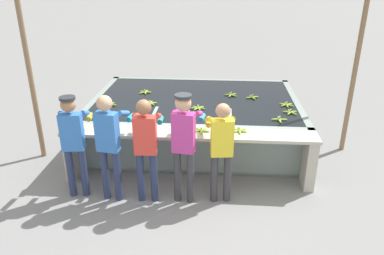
# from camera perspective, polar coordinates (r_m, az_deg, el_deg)

# --- Properties ---
(ground_plane) EXTENTS (80.00, 80.00, 0.00)m
(ground_plane) POSITION_cam_1_polar(r_m,az_deg,el_deg) (6.15, -0.74, -9.23)
(ground_plane) COLOR gray
(ground_plane) RESTS_ON ground
(wash_tank) EXTENTS (4.08, 2.90, 0.90)m
(wash_tank) POSITION_cam_1_polar(r_m,az_deg,el_deg) (7.64, 0.48, 1.22)
(wash_tank) COLOR gray
(wash_tank) RESTS_ON ground
(work_ledge) EXTENTS (4.08, 0.45, 0.90)m
(work_ledge) POSITION_cam_1_polar(r_m,az_deg,el_deg) (6.04, -0.58, -3.07)
(work_ledge) COLOR #B7B2A3
(work_ledge) RESTS_ON ground
(worker_0) EXTENTS (0.46, 0.73, 1.62)m
(worker_0) POSITION_cam_1_polar(r_m,az_deg,el_deg) (5.82, -17.65, -1.41)
(worker_0) COLOR navy
(worker_0) RESTS_ON ground
(worker_1) EXTENTS (0.48, 0.74, 1.68)m
(worker_1) POSITION_cam_1_polar(r_m,az_deg,el_deg) (5.58, -12.55, -1.65)
(worker_1) COLOR navy
(worker_1) RESTS_ON ground
(worker_2) EXTENTS (0.42, 0.72, 1.63)m
(worker_2) POSITION_cam_1_polar(r_m,az_deg,el_deg) (5.47, -7.04, -2.17)
(worker_2) COLOR navy
(worker_2) RESTS_ON ground
(worker_3) EXTENTS (0.48, 0.74, 1.71)m
(worker_3) POSITION_cam_1_polar(r_m,az_deg,el_deg) (5.38, -1.21, -1.61)
(worker_3) COLOR #38383D
(worker_3) RESTS_ON ground
(worker_4) EXTENTS (0.46, 0.73, 1.57)m
(worker_4) POSITION_cam_1_polar(r_m,az_deg,el_deg) (5.46, 4.52, -2.56)
(worker_4) COLOR #38383D
(worker_4) RESTS_ON ground
(banana_bunch_floating_0) EXTENTS (0.27, 0.28, 0.08)m
(banana_bunch_floating_0) POSITION_cam_1_polar(r_m,az_deg,el_deg) (7.31, 14.20, 3.38)
(banana_bunch_floating_0) COLOR #8CB738
(banana_bunch_floating_0) RESTS_ON wash_tank
(banana_bunch_floating_1) EXTENTS (0.28, 0.27, 0.08)m
(banana_bunch_floating_1) POSITION_cam_1_polar(r_m,az_deg,el_deg) (6.94, 14.76, 2.27)
(banana_bunch_floating_1) COLOR #8CB738
(banana_bunch_floating_1) RESTS_ON wash_tank
(banana_bunch_floating_2) EXTENTS (0.27, 0.27, 0.08)m
(banana_bunch_floating_2) POSITION_cam_1_polar(r_m,az_deg,el_deg) (7.27, -12.44, 3.44)
(banana_bunch_floating_2) COLOR #75A333
(banana_bunch_floating_2) RESTS_ON wash_tank
(banana_bunch_floating_3) EXTENTS (0.28, 0.28, 0.08)m
(banana_bunch_floating_3) POSITION_cam_1_polar(r_m,az_deg,el_deg) (6.64, -0.46, 2.12)
(banana_bunch_floating_3) COLOR #7FAD33
(banana_bunch_floating_3) RESTS_ON wash_tank
(banana_bunch_floating_4) EXTENTS (0.28, 0.28, 0.08)m
(banana_bunch_floating_4) POSITION_cam_1_polar(r_m,az_deg,el_deg) (6.92, 0.89, 3.01)
(banana_bunch_floating_4) COLOR #7FAD33
(banana_bunch_floating_4) RESTS_ON wash_tank
(banana_bunch_floating_5) EXTENTS (0.28, 0.28, 0.08)m
(banana_bunch_floating_5) POSITION_cam_1_polar(r_m,az_deg,el_deg) (7.21, -6.45, 3.69)
(banana_bunch_floating_5) COLOR #93BC3D
(banana_bunch_floating_5) RESTS_ON wash_tank
(banana_bunch_floating_6) EXTENTS (0.28, 0.28, 0.08)m
(banana_bunch_floating_6) POSITION_cam_1_polar(r_m,az_deg,el_deg) (7.60, 9.17, 4.57)
(banana_bunch_floating_6) COLOR #7FAD33
(banana_bunch_floating_6) RESTS_ON wash_tank
(banana_bunch_floating_7) EXTENTS (0.28, 0.28, 0.08)m
(banana_bunch_floating_7) POSITION_cam_1_polar(r_m,az_deg,el_deg) (6.56, 13.17, 1.21)
(banana_bunch_floating_7) COLOR #9EC642
(banana_bunch_floating_7) RESTS_ON wash_tank
(banana_bunch_floating_8) EXTENTS (0.26, 0.28, 0.08)m
(banana_bunch_floating_8) POSITION_cam_1_polar(r_m,az_deg,el_deg) (7.89, -7.20, 5.37)
(banana_bunch_floating_8) COLOR #93BC3D
(banana_bunch_floating_8) RESTS_ON wash_tank
(banana_bunch_floating_9) EXTENTS (0.27, 0.28, 0.08)m
(banana_bunch_floating_9) POSITION_cam_1_polar(r_m,az_deg,el_deg) (7.69, 5.96, 4.98)
(banana_bunch_floating_9) COLOR #75A333
(banana_bunch_floating_9) RESTS_ON wash_tank
(banana_bunch_ledge_0) EXTENTS (0.28, 0.27, 0.08)m
(banana_bunch_ledge_0) POSITION_cam_1_polar(r_m,az_deg,el_deg) (5.95, 1.41, -0.44)
(banana_bunch_ledge_0) COLOR #8CB738
(banana_bunch_ledge_0) RESTS_ON work_ledge
(banana_bunch_ledge_1) EXTENTS (0.27, 0.28, 0.08)m
(banana_bunch_ledge_1) POSITION_cam_1_polar(r_m,az_deg,el_deg) (5.99, 7.19, -0.44)
(banana_bunch_ledge_1) COLOR #8CB738
(banana_bunch_ledge_1) RESTS_ON work_ledge
(knife_0) EXTENTS (0.19, 0.32, 0.02)m
(knife_0) POSITION_cam_1_polar(r_m,az_deg,el_deg) (6.03, -8.34, -0.46)
(knife_0) COLOR silver
(knife_0) RESTS_ON work_ledge
(support_post_left) EXTENTS (0.09, 0.09, 3.20)m
(support_post_left) POSITION_cam_1_polar(r_m,az_deg,el_deg) (7.15, -23.47, 7.52)
(support_post_left) COLOR #846647
(support_post_left) RESTS_ON ground
(support_post_right) EXTENTS (0.09, 0.09, 3.20)m
(support_post_right) POSITION_cam_1_polar(r_m,az_deg,el_deg) (7.44, 23.60, 8.06)
(support_post_right) COLOR #846647
(support_post_right) RESTS_ON ground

